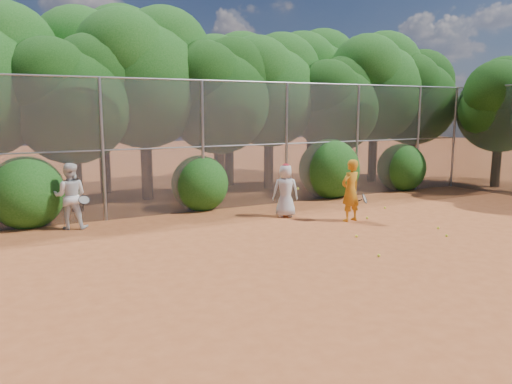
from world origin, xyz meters
TOP-DOWN VIEW (x-y plane):
  - ground at (0.00, 0.00)m, footprint 80.00×80.00m
  - fence_back at (-0.12, 6.00)m, footprint 20.05×0.09m
  - tree_2 at (-4.45, 7.83)m, footprint 3.99×3.47m
  - tree_3 at (-1.94, 8.84)m, footprint 4.89×4.26m
  - tree_4 at (0.55, 8.24)m, footprint 4.19×3.64m
  - tree_5 at (3.06, 9.04)m, footprint 4.51×3.92m
  - tree_6 at (5.55, 8.03)m, footprint 3.86×3.36m
  - tree_7 at (8.06, 8.64)m, footprint 4.77×4.14m
  - tree_8 at (10.05, 8.34)m, footprint 4.25×3.70m
  - tree_10 at (-2.93, 11.05)m, footprint 5.15×4.48m
  - tree_11 at (2.06, 10.64)m, footprint 4.64×4.03m
  - tree_12 at (6.56, 11.24)m, footprint 5.02×4.37m
  - tree_13 at (11.45, 5.03)m, footprint 3.86×3.36m
  - bush_0 at (-6.00, 6.30)m, footprint 2.00×2.00m
  - bush_1 at (-1.00, 6.30)m, footprint 1.80×1.80m
  - bush_2 at (4.00, 6.30)m, footprint 2.20×2.20m
  - bush_3 at (7.50, 6.30)m, footprint 1.90×1.90m
  - player_yellow at (2.10, 2.67)m, footprint 0.87×0.61m
  - player_teen at (0.79, 4.03)m, footprint 0.89×0.75m
  - player_white at (-5.01, 5.40)m, footprint 1.03×0.91m
  - ball_0 at (3.56, 0.80)m, footprint 0.07×0.07m
  - ball_1 at (4.22, 3.57)m, footprint 0.07×0.07m
  - ball_2 at (0.44, -0.42)m, footprint 0.07×0.07m
  - ball_3 at (3.10, 0.11)m, footprint 0.07×0.07m
  - ball_4 at (1.08, 1.12)m, footprint 0.07×0.07m
  - ball_5 at (2.72, 2.65)m, footprint 0.07×0.07m

SIDE VIEW (x-z plane):
  - ground at x=0.00m, z-range 0.00..0.00m
  - ball_0 at x=3.56m, z-range 0.00..0.07m
  - ball_1 at x=4.22m, z-range 0.00..0.07m
  - ball_2 at x=0.44m, z-range 0.00..0.07m
  - ball_3 at x=3.10m, z-range 0.00..0.07m
  - ball_4 at x=1.08m, z-range 0.00..0.07m
  - ball_5 at x=2.72m, z-range 0.00..0.07m
  - player_teen at x=0.79m, z-range 0.00..1.58m
  - player_white at x=-5.01m, z-range 0.00..1.75m
  - player_yellow at x=2.10m, z-range 0.00..1.76m
  - bush_1 at x=-1.00m, z-range 0.00..1.80m
  - bush_3 at x=7.50m, z-range 0.00..1.90m
  - bush_0 at x=-6.00m, z-range 0.00..2.00m
  - bush_2 at x=4.00m, z-range 0.00..2.20m
  - fence_back at x=-0.12m, z-range 0.04..4.06m
  - tree_6 at x=5.55m, z-range 0.82..6.11m
  - tree_13 at x=11.45m, z-range 0.82..6.11m
  - tree_2 at x=-4.45m, z-range 0.85..6.32m
  - tree_4 at x=0.55m, z-range 0.89..6.62m
  - tree_8 at x=10.05m, z-range 0.91..6.73m
  - tree_5 at x=3.06m, z-range 0.96..7.13m
  - tree_11 at x=2.06m, z-range 0.99..7.34m
  - tree_7 at x=8.06m, z-range 1.02..7.54m
  - tree_3 at x=-1.94m, z-range 1.04..7.75m
  - tree_12 at x=6.56m, z-range 1.07..7.95m
  - tree_10 at x=-2.93m, z-range 1.10..8.16m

